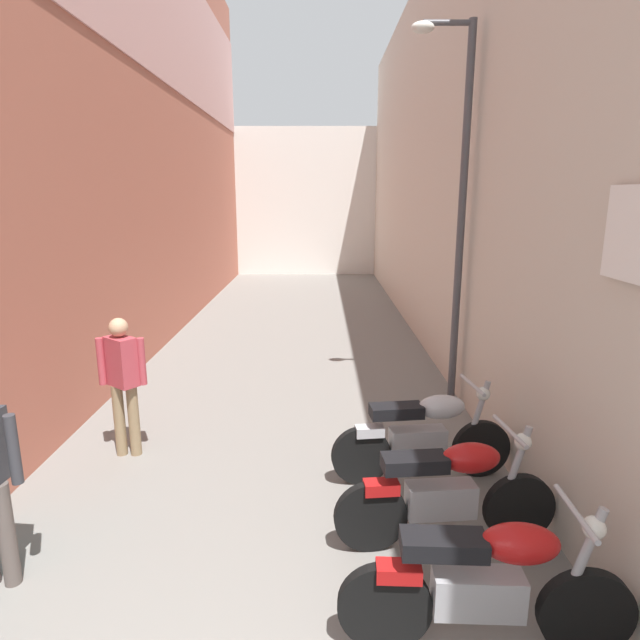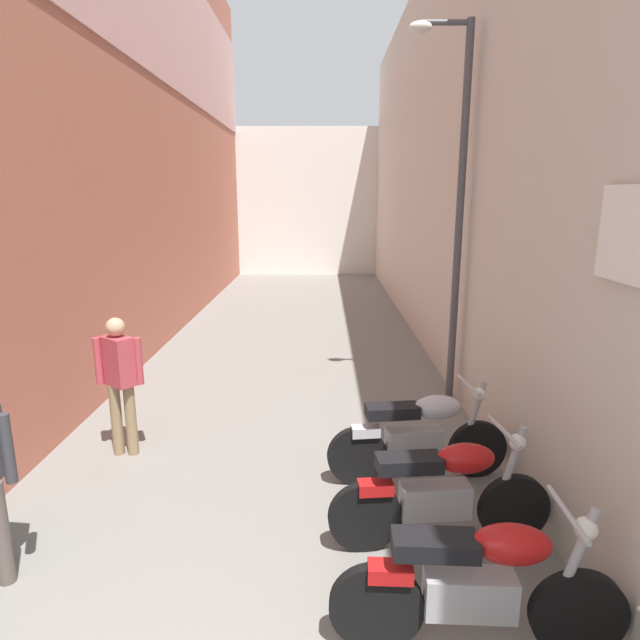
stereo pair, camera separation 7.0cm
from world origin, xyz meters
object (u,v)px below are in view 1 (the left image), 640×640
pedestrian_further_down (121,377)px  street_lamp (454,194)px  motorcycle_fourth (422,434)px  motorcycle_third (446,490)px  motorcycle_second (486,582)px

pedestrian_further_down → street_lamp: 4.60m
pedestrian_further_down → street_lamp: street_lamp is taller
motorcycle_fourth → pedestrian_further_down: 3.26m
motorcycle_fourth → motorcycle_third: bearing=-90.0°
motorcycle_second → street_lamp: bearing=80.4°
motorcycle_third → street_lamp: (0.70, 3.11, 2.35)m
motorcycle_third → motorcycle_fourth: (-0.00, 1.05, 0.00)m
motorcycle_second → motorcycle_fourth: bearing=90.0°
motorcycle_fourth → pedestrian_further_down: size_ratio=1.18×
motorcycle_second → motorcycle_fourth: same height
motorcycle_fourth → street_lamp: bearing=71.2°
motorcycle_second → pedestrian_further_down: pedestrian_further_down is taller
street_lamp → motorcycle_fourth: bearing=-108.8°
motorcycle_fourth → street_lamp: (0.70, 2.06, 2.35)m
motorcycle_second → motorcycle_third: bearing=90.0°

